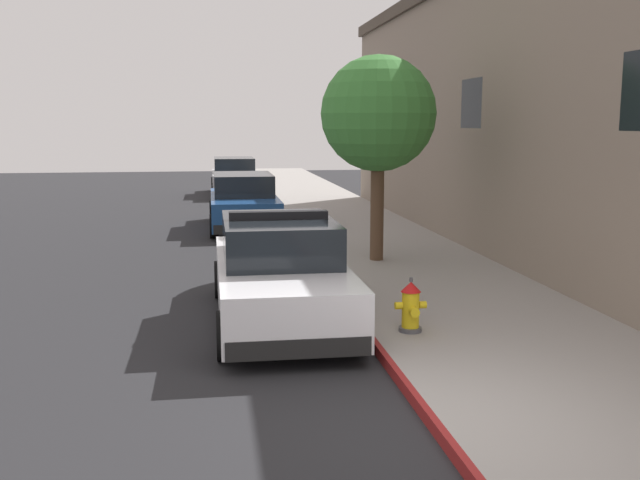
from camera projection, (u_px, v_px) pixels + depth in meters
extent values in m
cube|color=#232326|center=(122.00, 262.00, 16.39)|extent=(29.98, 60.00, 0.20)
cube|color=gray|center=(381.00, 247.00, 17.25)|extent=(3.68, 60.00, 0.14)
cube|color=maroon|center=(303.00, 249.00, 16.97)|extent=(0.08, 60.00, 0.14)
cube|color=gray|center=(581.00, 118.00, 16.71)|extent=(5.31, 23.99, 6.23)
cube|color=black|center=(472.00, 103.00, 16.27)|extent=(0.06, 1.30, 1.10)
cube|color=black|center=(397.00, 109.00, 22.83)|extent=(0.06, 1.30, 1.10)
cube|color=white|center=(280.00, 284.00, 10.96)|extent=(1.84, 4.80, 0.76)
cube|color=black|center=(278.00, 238.00, 11.00)|extent=(1.64, 2.50, 0.60)
cube|color=black|center=(298.00, 348.00, 8.72)|extent=(1.76, 0.16, 0.24)
cube|color=black|center=(268.00, 271.00, 13.29)|extent=(1.76, 0.16, 0.24)
cylinder|color=black|center=(221.00, 279.00, 12.54)|extent=(0.22, 0.64, 0.64)
cylinder|color=black|center=(319.00, 276.00, 12.79)|extent=(0.22, 0.64, 0.64)
cylinder|color=black|center=(225.00, 335.00, 9.22)|extent=(0.22, 0.64, 0.64)
cylinder|color=black|center=(358.00, 330.00, 9.47)|extent=(0.22, 0.64, 0.64)
cube|color=black|center=(278.00, 215.00, 10.90)|extent=(1.48, 0.20, 0.12)
cube|color=red|center=(255.00, 216.00, 10.84)|extent=(0.44, 0.18, 0.11)
cube|color=#1E33E0|center=(302.00, 215.00, 10.95)|extent=(0.44, 0.18, 0.11)
cube|color=navy|center=(244.00, 208.00, 20.79)|extent=(1.84, 4.80, 0.76)
cube|color=black|center=(243.00, 184.00, 20.82)|extent=(1.64, 2.50, 0.60)
cube|color=black|center=(248.00, 229.00, 18.54)|extent=(1.76, 0.16, 0.24)
cube|color=black|center=(240.00, 208.00, 23.11)|extent=(1.76, 0.16, 0.24)
cylinder|color=black|center=(213.00, 211.00, 22.36)|extent=(0.22, 0.64, 0.64)
cylinder|color=black|center=(269.00, 210.00, 22.61)|extent=(0.22, 0.64, 0.64)
cylinder|color=black|center=(214.00, 226.00, 19.04)|extent=(0.22, 0.64, 0.64)
cylinder|color=black|center=(279.00, 225.00, 19.29)|extent=(0.22, 0.64, 0.64)
cube|color=#B2B5BA|center=(234.00, 181.00, 30.64)|extent=(1.84, 4.80, 0.76)
cube|color=black|center=(234.00, 165.00, 30.68)|extent=(1.64, 2.50, 0.60)
cube|color=black|center=(237.00, 192.00, 28.40)|extent=(1.76, 0.16, 0.24)
cube|color=black|center=(233.00, 183.00, 32.97)|extent=(1.76, 0.16, 0.24)
cylinder|color=black|center=(214.00, 184.00, 32.22)|extent=(0.22, 0.64, 0.64)
cylinder|color=black|center=(253.00, 184.00, 32.47)|extent=(0.22, 0.64, 0.64)
cylinder|color=black|center=(214.00, 191.00, 28.90)|extent=(0.22, 0.64, 0.64)
cylinder|color=black|center=(258.00, 191.00, 29.15)|extent=(0.22, 0.64, 0.64)
cylinder|color=#4C4C51|center=(410.00, 329.00, 10.04)|extent=(0.32, 0.32, 0.06)
cylinder|color=yellow|center=(411.00, 309.00, 9.99)|extent=(0.24, 0.24, 0.50)
cone|color=red|center=(411.00, 287.00, 9.94)|extent=(0.28, 0.28, 0.14)
cylinder|color=#4C4C51|center=(411.00, 280.00, 9.92)|extent=(0.05, 0.05, 0.06)
cylinder|color=yellow|center=(399.00, 306.00, 9.96)|extent=(0.10, 0.10, 0.10)
cylinder|color=yellow|center=(423.00, 305.00, 10.01)|extent=(0.10, 0.10, 0.10)
cylinder|color=yellow|center=(414.00, 312.00, 9.81)|extent=(0.13, 0.12, 0.13)
cylinder|color=brown|center=(377.00, 208.00, 15.15)|extent=(0.28, 0.28, 2.21)
sphere|color=#387A33|center=(378.00, 114.00, 14.85)|extent=(2.37, 2.37, 2.37)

